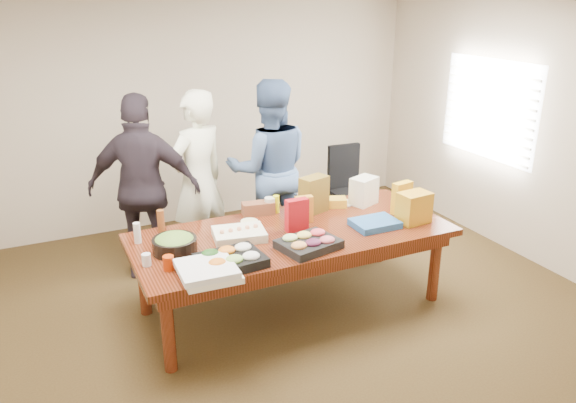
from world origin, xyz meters
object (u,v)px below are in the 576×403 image
person_center (198,182)px  sheet_cake (239,234)px  conference_table (292,269)px  person_right (270,169)px  office_chair (351,191)px  salad_bowl (175,245)px

person_center → sheet_cake: (0.03, -1.10, -0.14)m
conference_table → person_right: person_right is taller
person_center → office_chair: bearing=160.9°
office_chair → person_right: person_right is taller
person_center → person_right: person_right is taller
person_center → sheet_cake: size_ratio=4.29×
conference_table → sheet_cake: 0.63m
sheet_cake → person_right: bearing=65.3°
office_chair → salad_bowl: size_ratio=2.69×
conference_table → person_center: person_center is taller
office_chair → person_right: size_ratio=0.51×
conference_table → person_right: size_ratio=1.46×
conference_table → salad_bowl: size_ratio=7.75×
conference_table → office_chair: 1.95m
person_center → person_right: (0.79, 0.01, 0.02)m
person_right → sheet_cake: size_ratio=4.40×
office_chair → person_right: 1.24m
conference_table → office_chair: size_ratio=2.88×
conference_table → salad_bowl: bearing=177.9°
salad_bowl → office_chair: bearing=27.8°
person_right → conference_table: bearing=92.0°
conference_table → person_center: 1.38m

